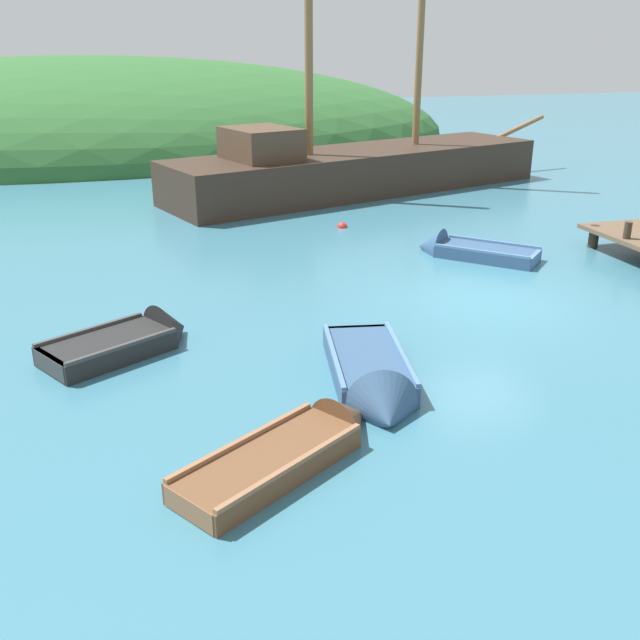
% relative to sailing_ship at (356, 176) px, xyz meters
% --- Properties ---
extents(ground_plane, '(120.00, 120.00, 0.00)m').
position_rel_sailing_ship_xyz_m(ground_plane, '(-1.34, -13.02, -0.59)').
color(ground_plane, teal).
extents(shore_hill, '(44.08, 25.86, 9.71)m').
position_rel_sailing_ship_xyz_m(shore_hill, '(-10.67, 18.11, -0.59)').
color(shore_hill, '#2D602D').
rests_on(shore_hill, ground).
extents(sailing_ship, '(18.15, 8.37, 13.40)m').
position_rel_sailing_ship_xyz_m(sailing_ship, '(0.00, 0.00, 0.00)').
color(sailing_ship, '#38281E').
rests_on(sailing_ship, ground).
extents(rowboat_center, '(1.86, 3.68, 1.22)m').
position_rel_sailing_ship_xyz_m(rowboat_center, '(-5.31, -16.47, -0.46)').
color(rowboat_center, '#335175').
rests_on(rowboat_center, ground).
extents(rowboat_outer_left, '(3.48, 2.73, 0.99)m').
position_rel_sailing_ship_xyz_m(rowboat_outer_left, '(-7.11, -18.22, -0.49)').
color(rowboat_outer_left, brown).
rests_on(rowboat_outer_left, ground).
extents(rowboat_portside, '(3.15, 3.20, 1.14)m').
position_rel_sailing_ship_xyz_m(rowboat_portside, '(-0.00, -9.53, -0.49)').
color(rowboat_portside, '#335175').
rests_on(rowboat_portside, ground).
extents(rowboat_near_dock, '(3.14, 2.51, 1.19)m').
position_rel_sailing_ship_xyz_m(rowboat_near_dock, '(-9.22, -13.59, -0.46)').
color(rowboat_near_dock, black).
rests_on(rowboat_near_dock, ground).
extents(buoy_red, '(0.34, 0.34, 0.34)m').
position_rel_sailing_ship_xyz_m(buoy_red, '(-2.32, -5.46, -0.59)').
color(buoy_red, red).
rests_on(buoy_red, ground).
extents(buoy_yellow, '(0.33, 0.33, 0.33)m').
position_rel_sailing_ship_xyz_m(buoy_yellow, '(-6.84, -3.11, -0.59)').
color(buoy_yellow, yellow).
rests_on(buoy_yellow, ground).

